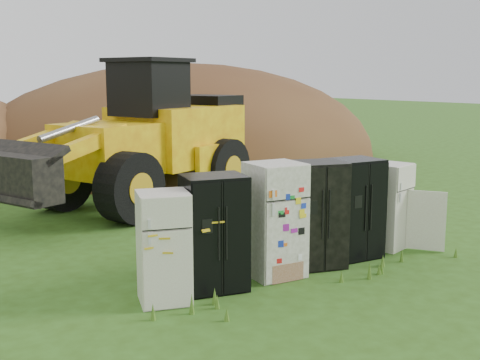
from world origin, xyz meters
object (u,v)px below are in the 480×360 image
Objects in this scene: fridge_leftmost at (164,247)px; fridge_dark_mid at (316,214)px; fridge_black_side at (214,233)px; fridge_open_door at (388,206)px; fridge_sticker at (275,220)px; fridge_black_right at (353,208)px; wheel_loader at (124,134)px.

fridge_dark_mid is (2.86, -0.05, 0.10)m from fridge_leftmost.
fridge_black_side is 1.09× the size of fridge_open_door.
fridge_open_door is (3.87, -0.03, -0.07)m from fridge_black_side.
fridge_sticker is 1.15× the size of fridge_open_door.
fridge_open_door is at bearing 15.00° from fridge_black_side.
fridge_leftmost is at bearing -172.91° from fridge_black_right.
fridge_black_side is 6.20m from wheel_loader.
fridge_black_right is at bearing 169.67° from fridge_open_door.
fridge_dark_mid is 0.24× the size of wheel_loader.
fridge_sticker reaches higher than fridge_black_right.
fridge_sticker is 6.09m from wheel_loader.
fridge_black_right is at bearing -95.34° from wheel_loader.
fridge_open_door is at bearing 19.61° from fridge_leftmost.
wheel_loader reaches higher than fridge_leftmost.
fridge_sticker reaches higher than fridge_leftmost.
fridge_open_door is (0.97, 0.04, -0.08)m from fridge_black_right.
fridge_leftmost is 0.21× the size of wheel_loader.
fridge_black_side is 0.95× the size of fridge_sticker.
fridge_black_side is at bearing 166.83° from fridge_open_door.
fridge_dark_mid is (2.00, -0.06, 0.02)m from fridge_black_side.
fridge_leftmost is 1.00× the size of fridge_open_door.
fridge_dark_mid is at bearing 6.69° from fridge_sticker.
fridge_dark_mid is at bearing 18.74° from fridge_leftmost.
fridge_leftmost is at bearing -130.03° from wheel_loader.
fridge_dark_mid is (0.87, -0.02, -0.03)m from fridge_sticker.
fridge_sticker is 0.25× the size of wheel_loader.
fridge_black_side is at bearing -174.47° from fridge_sticker.
fridge_sticker is 1.03× the size of fridge_dark_mid.
wheel_loader reaches higher than fridge_dark_mid.
fridge_dark_mid is 1.88m from fridge_open_door.
wheel_loader is at bearing 95.40° from fridge_sticker.
fridge_black_side is at bearing 20.56° from fridge_leftmost.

